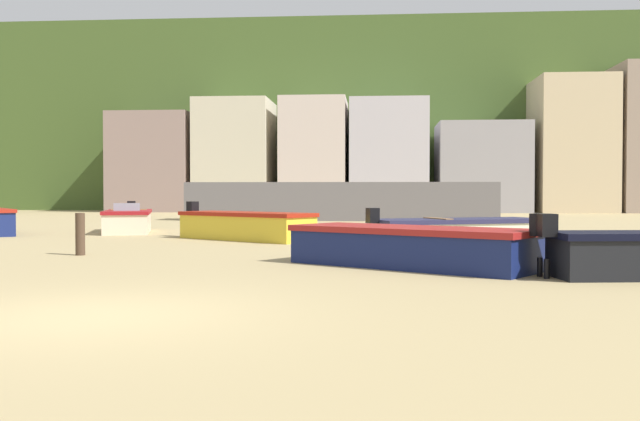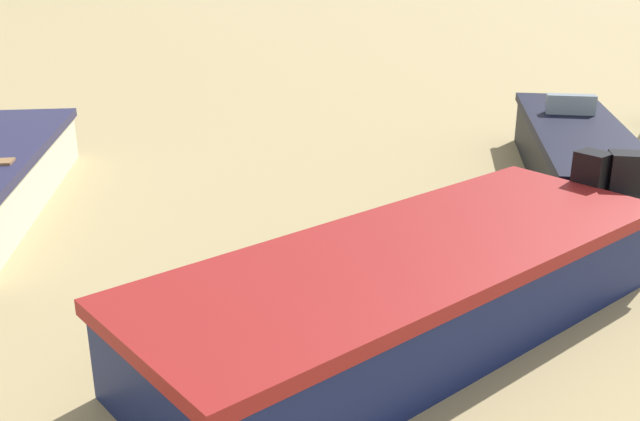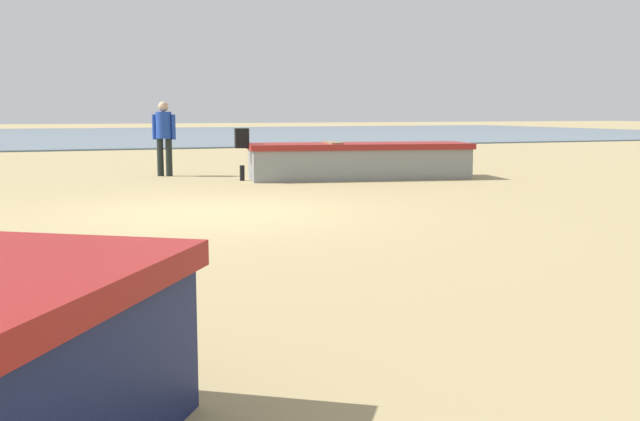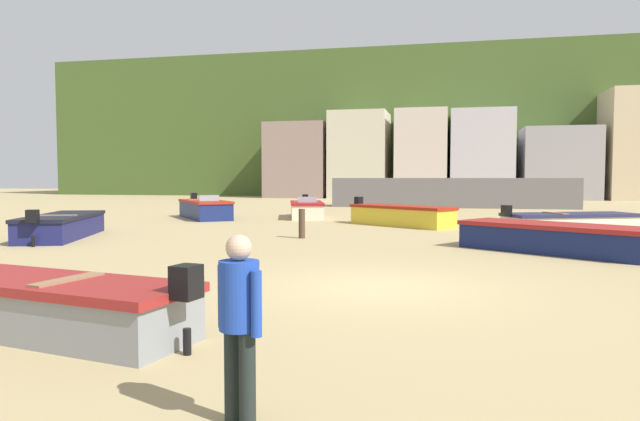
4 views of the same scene
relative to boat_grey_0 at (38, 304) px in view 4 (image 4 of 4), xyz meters
The scene contains 18 objects.
ground_plane 5.87m from the boat_grey_0, 45.57° to the left, with size 160.00×160.00×0.00m, color tan.
headland_hill 70.71m from the boat_grey_0, 86.66° to the left, with size 90.00×32.00×15.90m, color #425A27.
harbor_pier 34.65m from the boat_grey_0, 80.60° to the left, with size 16.53×2.40×2.04m, color slate.
townhouse_far_left 52.41m from the boat_grey_0, 100.77° to the left, with size 6.26×6.39×7.66m, color gray.
townhouse_left 51.57m from the boat_grey_0, 93.81° to the left, with size 5.67×6.24×8.64m, color beige.
townhouse_centre_left 51.69m from the boat_grey_0, 86.89° to the left, with size 4.99×6.56×8.67m, color beige.
townhouse_centre 52.52m from the boat_grey_0, 80.64° to the left, with size 5.85×6.99×8.53m, color #BBB5BE.
townhouse_centre_right 53.44m from the boat_grey_0, 73.03° to the left, with size 6.70×5.71×6.74m, color #959297.
townhouse_right 56.35m from the boat_grey_0, 66.63° to the left, with size 5.51×6.73×10.09m, color #CCB68F.
boat_grey_0 is the anchor object (origin of this frame).
boat_navy_1 13.15m from the boat_grey_0, 125.64° to the left, with size 3.25×5.38×1.12m.
boat_cream_2 18.73m from the boat_grey_0, 58.51° to the left, with size 5.10×3.43×1.09m.
boat_navy_4 21.38m from the boat_grey_0, 108.09° to the left, with size 4.20×4.68×1.25m.
boat_navy_5 13.16m from the boat_grey_0, 51.12° to the left, with size 5.17×4.28×1.13m.
boat_cream_7 21.99m from the boat_grey_0, 94.49° to the left, with size 2.69×4.47×1.15m.
boat_yellow_8 18.43m from the boat_grey_0, 79.29° to the left, with size 4.80×3.96×1.20m.
mooring_post_near_water 12.34m from the boat_grey_0, 87.70° to the left, with size 0.22×0.22×1.01m, color #473426.
beach_walker_foreground 4.28m from the boat_grey_0, 30.03° to the right, with size 0.50×0.47×1.62m.
Camera 4 is at (1.26, -10.76, 2.09)m, focal length 32.04 mm.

